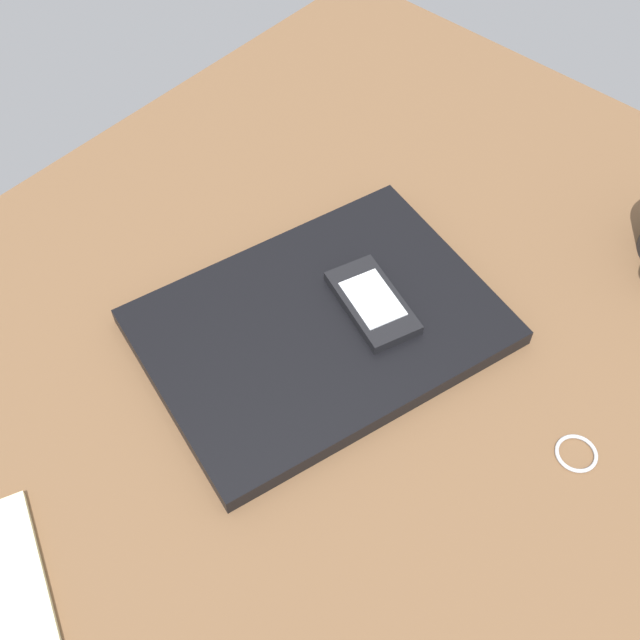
# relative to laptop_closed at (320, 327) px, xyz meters

# --- Properties ---
(desk_surface) EXTENTS (1.20, 0.80, 0.03)m
(desk_surface) POSITION_rel_laptop_closed_xyz_m (0.09, 0.01, -0.02)
(desk_surface) COLOR brown
(desk_surface) RESTS_ON ground
(laptop_closed) EXTENTS (0.38, 0.32, 0.02)m
(laptop_closed) POSITION_rel_laptop_closed_xyz_m (0.00, 0.00, 0.00)
(laptop_closed) COLOR black
(laptop_closed) RESTS_ON desk_surface
(cell_phone_on_laptop) EXTENTS (0.09, 0.11, 0.01)m
(cell_phone_on_laptop) POSITION_rel_laptop_closed_xyz_m (-0.05, 0.03, 0.01)
(cell_phone_on_laptop) COLOR black
(cell_phone_on_laptop) RESTS_ON laptop_closed
(key_ring) EXTENTS (0.04, 0.04, 0.00)m
(key_ring) POSITION_rel_laptop_closed_xyz_m (-0.05, 0.25, -0.01)
(key_ring) COLOR silver
(key_ring) RESTS_ON desk_surface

